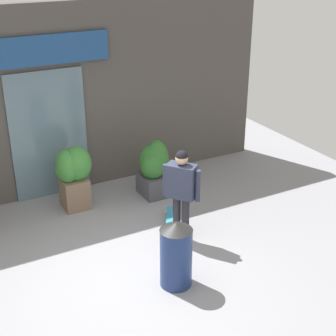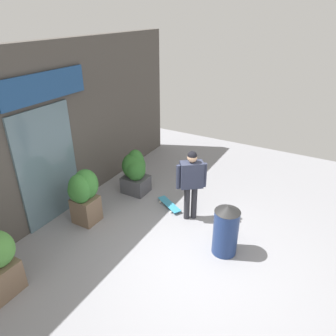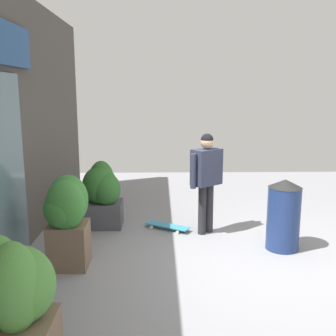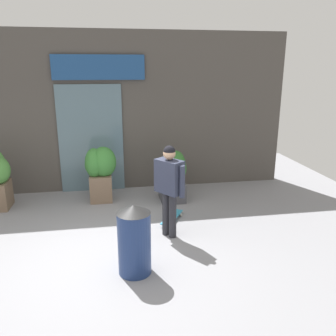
{
  "view_description": "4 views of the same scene",
  "coord_description": "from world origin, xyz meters",
  "px_view_note": "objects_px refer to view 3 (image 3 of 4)",
  "views": [
    {
      "loc": [
        -2.58,
        -5.97,
        4.75
      ],
      "look_at": [
        1.26,
        1.15,
        1.07
      ],
      "focal_mm": 54.87,
      "sensor_mm": 36.0,
      "label": 1
    },
    {
      "loc": [
        -4.18,
        -1.87,
        4.22
      ],
      "look_at": [
        1.26,
        1.15,
        1.07
      ],
      "focal_mm": 33.76,
      "sensor_mm": 36.0,
      "label": 2
    },
    {
      "loc": [
        -4.92,
        1.28,
        2.3
      ],
      "look_at": [
        1.26,
        1.15,
        1.07
      ],
      "focal_mm": 41.96,
      "sensor_mm": 36.0,
      "label": 3
    },
    {
      "loc": [
        0.23,
        -4.99,
        2.87
      ],
      "look_at": [
        1.26,
        1.15,
        1.07
      ],
      "focal_mm": 37.26,
      "sensor_mm": 36.0,
      "label": 4
    }
  ],
  "objects_px": {
    "skateboard": "(167,226)",
    "planter_box_mid": "(12,308)",
    "trash_bin": "(284,214)",
    "skateboarder": "(206,173)",
    "planter_box_left": "(102,192)",
    "planter_box_right": "(67,214)"
  },
  "relations": [
    {
      "from": "skateboard",
      "to": "trash_bin",
      "type": "relative_size",
      "value": 0.73
    },
    {
      "from": "planter_box_right",
      "to": "planter_box_left",
      "type": "bearing_deg",
      "value": -8.09
    },
    {
      "from": "planter_box_mid",
      "to": "trash_bin",
      "type": "xyz_separation_m",
      "value": [
        2.69,
        -2.92,
        -0.16
      ]
    },
    {
      "from": "planter_box_mid",
      "to": "skateboard",
      "type": "bearing_deg",
      "value": -19.32
    },
    {
      "from": "skateboarder",
      "to": "planter_box_right",
      "type": "bearing_deg",
      "value": 84.53
    },
    {
      "from": "skateboarder",
      "to": "planter_box_left",
      "type": "xyz_separation_m",
      "value": [
        0.38,
        1.72,
        -0.4
      ]
    },
    {
      "from": "skateboard",
      "to": "planter_box_mid",
      "type": "distance_m",
      "value": 3.8
    },
    {
      "from": "skateboarder",
      "to": "planter_box_mid",
      "type": "relative_size",
      "value": 1.3
    },
    {
      "from": "skateboard",
      "to": "planter_box_left",
      "type": "xyz_separation_m",
      "value": [
        0.22,
        1.1,
        0.54
      ]
    },
    {
      "from": "skateboarder",
      "to": "planter_box_mid",
      "type": "bearing_deg",
      "value": 113.54
    },
    {
      "from": "trash_bin",
      "to": "skateboarder",
      "type": "bearing_deg",
      "value": 56.96
    },
    {
      "from": "skateboard",
      "to": "planter_box_right",
      "type": "xyz_separation_m",
      "value": [
        -1.38,
        1.33,
        0.67
      ]
    },
    {
      "from": "skateboarder",
      "to": "planter_box_mid",
      "type": "xyz_separation_m",
      "value": [
        -3.38,
        1.86,
        -0.32
      ]
    },
    {
      "from": "skateboarder",
      "to": "planter_box_left",
      "type": "height_order",
      "value": "skateboarder"
    },
    {
      "from": "planter_box_left",
      "to": "planter_box_right",
      "type": "xyz_separation_m",
      "value": [
        -1.6,
        0.23,
        0.12
      ]
    },
    {
      "from": "skateboarder",
      "to": "planter_box_right",
      "type": "distance_m",
      "value": 2.32
    },
    {
      "from": "planter_box_left",
      "to": "planter_box_mid",
      "type": "xyz_separation_m",
      "value": [
        -3.76,
        0.14,
        0.08
      ]
    },
    {
      "from": "planter_box_left",
      "to": "trash_bin",
      "type": "xyz_separation_m",
      "value": [
        -1.06,
        -2.77,
        -0.08
      ]
    },
    {
      "from": "skateboard",
      "to": "trash_bin",
      "type": "height_order",
      "value": "trash_bin"
    },
    {
      "from": "skateboard",
      "to": "planter_box_mid",
      "type": "relative_size",
      "value": 0.61
    },
    {
      "from": "planter_box_left",
      "to": "planter_box_right",
      "type": "relative_size",
      "value": 0.92
    },
    {
      "from": "planter_box_right",
      "to": "planter_box_mid",
      "type": "xyz_separation_m",
      "value": [
        -2.16,
        -0.09,
        -0.04
      ]
    }
  ]
}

